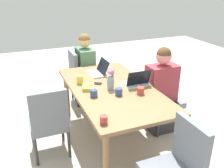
{
  "coord_description": "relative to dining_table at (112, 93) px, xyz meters",
  "views": [
    {
      "loc": [
        -2.67,
        1.1,
        2.01
      ],
      "look_at": [
        0.0,
        0.0,
        0.79
      ],
      "focal_mm": 40.62,
      "sensor_mm": 36.0,
      "label": 1
    }
  ],
  "objects": [
    {
      "name": "placemat_near_left_near",
      "position": [
        -0.01,
        -0.32,
        0.08
      ],
      "size": [
        0.26,
        0.36,
        0.0
      ],
      "primitive_type": "cube",
      "rotation": [
        0.0,
        0.0,
        1.58
      ],
      "color": "#7FAD70",
      "rests_on": "dining_table"
    },
    {
      "name": "coffee_mug_centre_right",
      "position": [
        -0.75,
        0.39,
        0.12
      ],
      "size": [
        0.08,
        0.08,
        0.08
      ],
      "primitive_type": "cylinder",
      "color": "#AD3D38",
      "rests_on": "dining_table"
    },
    {
      "name": "chair_head_right_left_mid",
      "position": [
        1.23,
        0.07,
        -0.16
      ],
      "size": [
        0.44,
        0.44,
        0.9
      ],
      "color": "slate",
      "rests_on": "ground_plane"
    },
    {
      "name": "person_head_right_left_mid",
      "position": [
        1.17,
        -0.01,
        -0.13
      ],
      "size": [
        0.4,
        0.36,
        1.19
      ],
      "color": "#2D2D33",
      "rests_on": "ground_plane"
    },
    {
      "name": "chair_head_left_left_far",
      "position": [
        -1.26,
        -0.1,
        -0.16
      ],
      "size": [
        0.44,
        0.44,
        0.9
      ],
      "color": "slate",
      "rests_on": "ground_plane"
    },
    {
      "name": "coffee_mug_far_left",
      "position": [
        -0.3,
        -0.24,
        0.12
      ],
      "size": [
        0.09,
        0.09,
        0.09
      ],
      "primitive_type": "cylinder",
      "color": "#AD3D38",
      "rests_on": "dining_table"
    },
    {
      "name": "laptop_near_left_near",
      "position": [
        -0.04,
        -0.32,
        0.12
      ],
      "size": [
        0.22,
        0.32,
        0.21
      ],
      "color": "silver",
      "rests_on": "dining_table"
    },
    {
      "name": "coffee_mug_near_left",
      "position": [
        -0.23,
        0.01,
        0.12
      ],
      "size": [
        0.09,
        0.09,
        0.09
      ],
      "primitive_type": "cylinder",
      "color": "#33477A",
      "rests_on": "dining_table"
    },
    {
      "name": "chair_near_left_near",
      "position": [
        0.04,
        -0.77,
        -0.16
      ],
      "size": [
        0.44,
        0.44,
        0.9
      ],
      "color": "slate",
      "rests_on": "ground_plane"
    },
    {
      "name": "laptop_head_right_left_mid",
      "position": [
        0.52,
        -0.02,
        0.12
      ],
      "size": [
        0.32,
        0.22,
        0.2
      ],
      "color": "silver",
      "rests_on": "dining_table"
    },
    {
      "name": "person_near_left_near",
      "position": [
        -0.03,
        -0.71,
        -0.13
      ],
      "size": [
        0.36,
        0.4,
        1.19
      ],
      "color": "#2D2D33",
      "rests_on": "ground_plane"
    },
    {
      "name": "book_red_cover",
      "position": [
        0.08,
        0.28,
        0.1
      ],
      "size": [
        0.23,
        0.2,
        0.04
      ],
      "primitive_type": "cube",
      "rotation": [
        0.0,
        0.0,
        -0.32
      ],
      "color": "gold",
      "rests_on": "dining_table"
    },
    {
      "name": "coffee_mug_near_right",
      "position": [
        0.28,
        0.33,
        0.13
      ],
      "size": [
        0.08,
        0.08,
        0.11
      ],
      "primitive_type": "cylinder",
      "color": "#DBC64C",
      "rests_on": "dining_table"
    },
    {
      "name": "phone_black",
      "position": [
        0.2,
        0.14,
        0.08
      ],
      "size": [
        0.14,
        0.16,
        0.01
      ],
      "primitive_type": "cube",
      "rotation": [
        0.0,
        0.0,
        0.97
      ],
      "color": "black",
      "rests_on": "dining_table"
    },
    {
      "name": "chair_far_right_near",
      "position": [
        -0.06,
        0.81,
        -0.16
      ],
      "size": [
        0.44,
        0.44,
        0.9
      ],
      "color": "slate",
      "rests_on": "ground_plane"
    },
    {
      "name": "dining_table",
      "position": [
        0.0,
        0.0,
        0.0
      ],
      "size": [
        1.84,
        0.97,
        0.74
      ],
      "color": "olive",
      "rests_on": "ground_plane"
    },
    {
      "name": "coffee_mug_centre_left",
      "position": [
        -0.16,
        0.29,
        0.12
      ],
      "size": [
        0.09,
        0.09,
        0.09
      ],
      "primitive_type": "cylinder",
      "color": "#33477A",
      "rests_on": "dining_table"
    },
    {
      "name": "flower_vase",
      "position": [
        -0.03,
        0.03,
        0.22
      ],
      "size": [
        0.09,
        0.1,
        0.28
      ],
      "color": "#8EA8B7",
      "rests_on": "dining_table"
    },
    {
      "name": "ground_plane",
      "position": [
        0.0,
        0.0,
        -0.66
      ],
      "size": [
        10.0,
        10.0,
        0.0
      ],
      "primitive_type": "plane",
      "color": "#B2A899"
    },
    {
      "name": "placemat_head_right_left_mid",
      "position": [
        0.55,
        -0.0,
        0.08
      ],
      "size": [
        0.37,
        0.27,
        0.0
      ],
      "primitive_type": "cube",
      "rotation": [
        0.0,
        0.0,
        3.17
      ],
      "color": "#7FAD70",
      "rests_on": "dining_table"
    }
  ]
}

